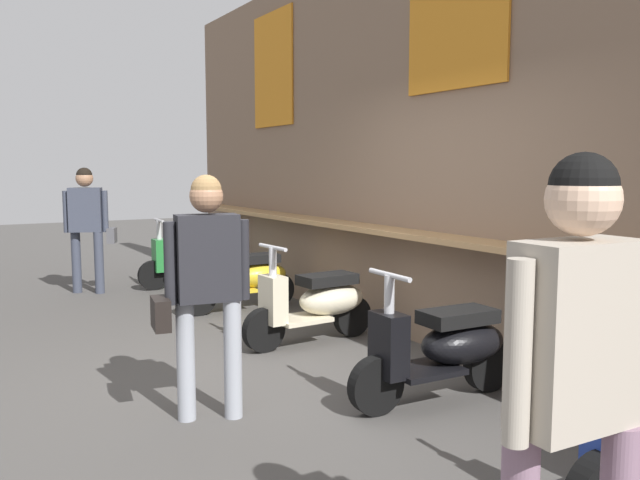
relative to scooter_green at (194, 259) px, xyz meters
The scene contains 9 objects.
ground_plane 4.50m from the scooter_green, 13.95° to the right, with size 33.27×33.27×0.00m, color #474442.
market_stall_facade 4.73m from the scooter_green, 12.12° to the left, with size 11.88×0.61×3.95m.
scooter_green is the anchor object (origin of this frame).
scooter_yellow 1.76m from the scooter_green, ahead, with size 0.46×1.40×0.97m.
scooter_cream 3.43m from the scooter_green, ahead, with size 0.48×1.40×0.97m.
scooter_black 5.24m from the scooter_green, ahead, with size 0.46×1.40×0.97m.
shopper_with_handbag 5.01m from the scooter_green, 18.64° to the right, with size 0.30×0.66×1.62m.
shopper_browsing 1.53m from the scooter_green, 100.26° to the right, with size 0.41×0.66×1.67m.
shopper_passing 7.55m from the scooter_green, 10.46° to the right, with size 0.25×0.58×1.72m.
Camera 1 is at (4.35, -1.99, 1.67)m, focal length 36.62 mm.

